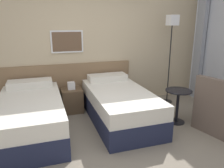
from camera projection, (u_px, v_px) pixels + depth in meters
name	position (u px, v px, depth m)	size (l,w,h in m)	color
ground_plane	(128.00, 152.00, 3.07)	(16.00, 16.00, 0.00)	slate
wall_headboard	(91.00, 45.00, 4.57)	(10.00, 0.10, 2.70)	#C6B28E
bed_near_door	(31.00, 116.00, 3.52)	(0.99, 1.95, 0.71)	#1E233D
bed_near_window	(119.00, 105.00, 3.98)	(0.99, 1.95, 0.71)	#1E233D
nightstand	(72.00, 100.00, 4.41)	(0.40, 0.43, 0.61)	brown
floor_lamp	(172.00, 33.00, 4.58)	(0.24, 0.24, 1.90)	black
side_table	(178.00, 100.00, 3.86)	(0.46, 0.46, 0.61)	black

